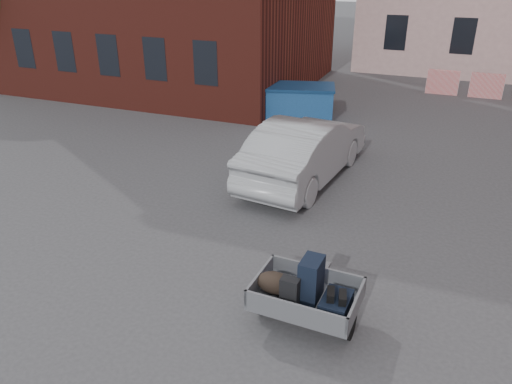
% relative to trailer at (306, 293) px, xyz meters
% --- Properties ---
extents(ground, '(120.00, 120.00, 0.00)m').
position_rel_trailer_xyz_m(ground, '(-1.35, 1.18, -0.61)').
color(ground, '#38383A').
rests_on(ground, ground).
extents(barriers, '(4.70, 0.18, 1.00)m').
position_rel_trailer_xyz_m(barriers, '(2.85, 16.18, -0.11)').
color(barriers, red).
rests_on(barriers, ground).
extents(trailer, '(1.64, 1.83, 1.20)m').
position_rel_trailer_xyz_m(trailer, '(0.00, 0.00, 0.00)').
color(trailer, black).
rests_on(trailer, ground).
extents(dumpster, '(3.10, 2.14, 1.18)m').
position_rel_trailer_xyz_m(dumpster, '(-3.61, 10.61, -0.01)').
color(dumpster, '#1E4F8F').
rests_on(dumpster, ground).
extents(silver_car, '(2.27, 5.08, 1.62)m').
position_rel_trailer_xyz_m(silver_car, '(-1.69, 5.54, 0.20)').
color(silver_car, '#999C9F').
rests_on(silver_car, ground).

